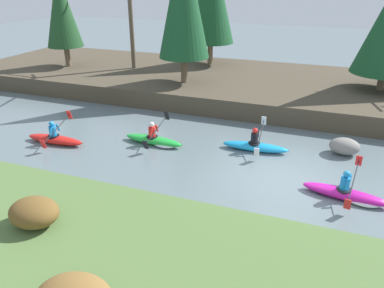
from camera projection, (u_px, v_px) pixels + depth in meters
The scene contains 10 objects.
ground_plane at pixel (285, 183), 13.13m from camera, with size 90.00×90.00×0.00m, color slate.
riverbank_far at pixel (310, 91), 21.73m from camera, with size 44.00×9.92×0.99m.
conifer_tree_far_left at pixel (61, 10), 23.95m from camera, with size 2.33×2.33×5.99m.
bare_tree_upstream at pixel (132, 14), 23.55m from camera, with size 4.00×3.96×7.31m.
shrub_clump_nearest at pixel (34, 212), 9.47m from camera, with size 1.32×1.10×0.71m.
kayaker_lead at pixel (349, 194), 12.12m from camera, with size 2.80×2.07×1.20m.
kayaker_middle at pixel (256, 146), 15.47m from camera, with size 2.79×2.07×1.20m.
kayaker_trailing at pixel (156, 140), 16.06m from camera, with size 2.79×2.07×1.20m.
kayaker_far_back at pixel (55, 139), 16.15m from camera, with size 2.78×2.07×1.20m.
boulder_midstream at pixel (344, 146), 15.15m from camera, with size 1.19×0.93×0.67m.
Camera 1 is at (0.89, -11.81, 6.70)m, focal length 35.00 mm.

